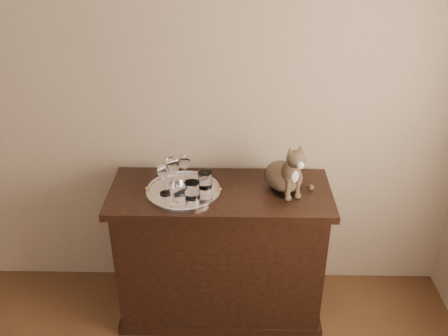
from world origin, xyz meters
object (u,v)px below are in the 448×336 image
(tumbler_a, at_px, (192,190))
(cat, at_px, (284,164))
(wine_glass_c, at_px, (164,179))
(tumbler_c, at_px, (205,180))
(tray, at_px, (184,191))
(wine_glass_d, at_px, (172,175))
(tumbler_b, at_px, (178,192))
(wine_glass_b, at_px, (185,169))
(sideboard, at_px, (221,253))

(tumbler_a, xyz_separation_m, cat, (0.48, 0.12, 0.10))
(wine_glass_c, bearing_deg, cat, 7.31)
(wine_glass_c, xyz_separation_m, tumbler_c, (0.21, 0.07, -0.05))
(cat, bearing_deg, tray, 162.57)
(wine_glass_d, relative_size, cat, 0.69)
(cat, bearing_deg, tumbler_b, 171.33)
(tumbler_c, distance_m, cat, 0.43)
(wine_glass_c, distance_m, tumbler_b, 0.10)
(wine_glass_c, relative_size, tumbler_c, 2.07)
(wine_glass_b, height_order, cat, cat)
(wine_glass_c, xyz_separation_m, tumbler_a, (0.15, -0.03, -0.05))
(wine_glass_c, distance_m, wine_glass_d, 0.05)
(sideboard, height_order, tumbler_c, tumbler_c)
(cat, bearing_deg, tumbler_c, 158.65)
(tray, xyz_separation_m, wine_glass_c, (-0.09, -0.03, 0.10))
(tumbler_b, bearing_deg, sideboard, 26.53)
(sideboard, height_order, cat, cat)
(wine_glass_c, height_order, tumbler_b, wine_glass_c)
(wine_glass_c, height_order, tumbler_c, wine_glass_c)
(tumbler_a, bearing_deg, sideboard, 30.72)
(tumbler_a, height_order, cat, cat)
(tray, distance_m, wine_glass_c, 0.14)
(wine_glass_c, bearing_deg, tray, 18.72)
(sideboard, bearing_deg, tumbler_b, -153.47)
(sideboard, height_order, wine_glass_d, wine_glass_d)
(tray, bearing_deg, wine_glass_c, -161.28)
(wine_glass_b, bearing_deg, wine_glass_c, -128.90)
(tumbler_a, distance_m, cat, 0.51)
(wine_glass_b, height_order, tumbler_a, wine_glass_b)
(wine_glass_b, distance_m, tumbler_a, 0.17)
(wine_glass_d, height_order, tumbler_c, wine_glass_d)
(tray, xyz_separation_m, tumbler_b, (-0.02, -0.09, 0.05))
(wine_glass_b, distance_m, tumbler_b, 0.18)
(sideboard, bearing_deg, cat, 5.01)
(tumbler_c, bearing_deg, sideboard, -13.80)
(sideboard, xyz_separation_m, tray, (-0.20, -0.02, 0.43))
(sideboard, distance_m, wine_glass_d, 0.59)
(tray, height_order, wine_glass_b, wine_glass_b)
(tray, distance_m, tumbler_c, 0.13)
(wine_glass_c, bearing_deg, tumbler_a, -13.20)
(tumbler_b, relative_size, tumbler_c, 1.06)
(wine_glass_b, height_order, tumbler_c, wine_glass_b)
(tray, height_order, tumbler_b, tumbler_b)
(sideboard, bearing_deg, tumbler_a, -149.28)
(wine_glass_d, xyz_separation_m, tumbler_a, (0.11, -0.05, -0.06))
(wine_glass_b, bearing_deg, tumbler_c, -23.52)
(tray, xyz_separation_m, tumbler_c, (0.11, 0.04, 0.05))
(tray, distance_m, wine_glass_d, 0.12)
(sideboard, xyz_separation_m, wine_glass_b, (-0.19, 0.07, 0.52))
(sideboard, relative_size, tray, 3.00)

